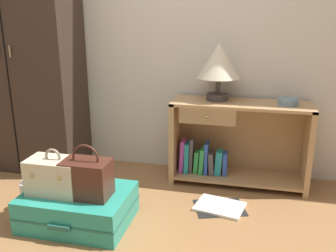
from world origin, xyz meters
The scene contains 10 objects.
back_wall centered at (0.00, 1.50, 1.30)m, with size 6.40×0.10×2.60m, color beige.
wardrobe centered at (-1.09, 1.20, 1.03)m, with size 0.91×0.47×2.06m.
bookshelf centered at (0.66, 1.26, 0.33)m, with size 1.06×0.37×0.66m.
table_lamp centered at (0.52, 1.28, 0.95)m, with size 0.33×0.33×0.44m.
bowl centered at (1.05, 1.24, 0.68)m, with size 0.14×0.14×0.05m, color slate.
suitcase_large centered at (-0.26, 0.40, 0.11)m, with size 0.68×0.51×0.22m.
train_case centered at (-0.39, 0.37, 0.33)m, with size 0.33×0.21×0.30m.
handbag centered at (-0.17, 0.37, 0.34)m, with size 0.29×0.19×0.34m.
bottle centered at (-0.69, 0.47, 0.10)m, with size 0.08×0.08×0.22m.
open_book_on_floor centered at (0.62, 0.79, 0.01)m, with size 0.41×0.36×0.02m.
Camera 1 is at (0.79, -1.55, 1.32)m, focal length 39.66 mm.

